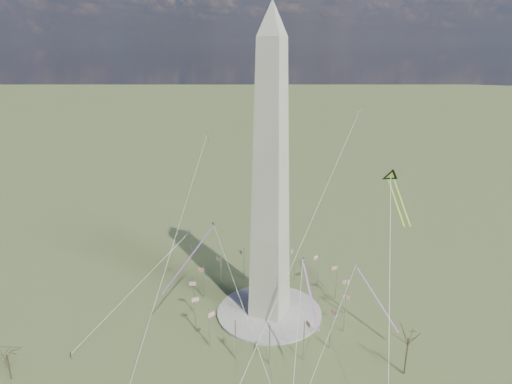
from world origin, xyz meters
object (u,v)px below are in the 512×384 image
at_px(person_west, 71,355).
at_px(washington_monument, 271,181).
at_px(kite_delta_black, 392,179).
at_px(tree_near, 409,336).

bearing_deg(person_west, washington_monument, -100.33).
bearing_deg(washington_monument, kite_delta_black, 23.80).
relative_size(washington_monument, tree_near, 5.69).
bearing_deg(tree_near, washington_monument, 164.93).
distance_m(washington_monument, kite_delta_black, 37.98).
height_order(tree_near, person_west, tree_near).
bearing_deg(tree_near, person_west, -159.92).
distance_m(washington_monument, person_west, 79.40).
bearing_deg(person_west, tree_near, -125.99).
distance_m(washington_monument, tree_near, 59.77).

